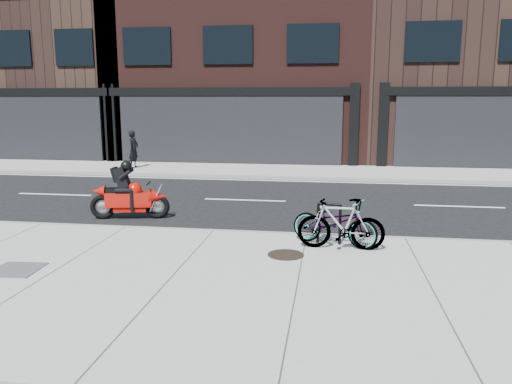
% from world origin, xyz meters
% --- Properties ---
extents(ground, '(120.00, 120.00, 0.00)m').
position_xyz_m(ground, '(0.00, 0.00, 0.00)').
color(ground, black).
rests_on(ground, ground).
extents(sidewalk_near, '(60.00, 6.00, 0.13)m').
position_xyz_m(sidewalk_near, '(0.00, -5.00, 0.07)').
color(sidewalk_near, gray).
rests_on(sidewalk_near, ground).
extents(sidewalk_far, '(60.00, 3.50, 0.13)m').
position_xyz_m(sidewalk_far, '(0.00, 7.75, 0.07)').
color(sidewalk_far, gray).
rests_on(sidewalk_far, ground).
extents(building_midwest, '(10.00, 10.00, 12.00)m').
position_xyz_m(building_midwest, '(-12.00, 14.50, 6.00)').
color(building_midwest, black).
rests_on(building_midwest, ground).
extents(building_center, '(12.00, 10.00, 14.50)m').
position_xyz_m(building_center, '(-2.00, 14.50, 7.25)').
color(building_center, black).
rests_on(building_center, ground).
extents(building_mideast, '(12.00, 10.00, 12.50)m').
position_xyz_m(building_mideast, '(10.00, 14.50, 6.25)').
color(building_mideast, black).
rests_on(building_mideast, ground).
extents(bike_rack, '(0.48, 0.14, 0.81)m').
position_xyz_m(bike_rack, '(2.45, -2.60, 0.61)').
color(bike_rack, black).
rests_on(bike_rack, sidewalk_near).
extents(bicycle_front, '(1.82, 1.19, 0.90)m').
position_xyz_m(bicycle_front, '(2.56, -2.69, 0.58)').
color(bicycle_front, gray).
rests_on(bicycle_front, sidewalk_near).
extents(bicycle_rear, '(1.64, 0.50, 0.98)m').
position_xyz_m(bicycle_rear, '(2.68, -2.94, 0.62)').
color(bicycle_rear, gray).
rests_on(bicycle_rear, sidewalk_near).
extents(motorcycle, '(1.94, 0.67, 1.46)m').
position_xyz_m(motorcycle, '(-2.34, -0.67, 0.59)').
color(motorcycle, black).
rests_on(motorcycle, ground).
extents(pedestrian, '(0.44, 0.61, 1.53)m').
position_xyz_m(pedestrian, '(-5.56, 7.35, 0.90)').
color(pedestrian, black).
rests_on(pedestrian, sidewalk_far).
extents(manhole_cover, '(0.79, 0.79, 0.02)m').
position_xyz_m(manhole_cover, '(1.69, -3.47, 0.14)').
color(manhole_cover, black).
rests_on(manhole_cover, sidewalk_near).
extents(utility_grate, '(0.80, 0.80, 0.02)m').
position_xyz_m(utility_grate, '(-2.64, -4.94, 0.14)').
color(utility_grate, '#474749').
rests_on(utility_grate, sidewalk_near).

